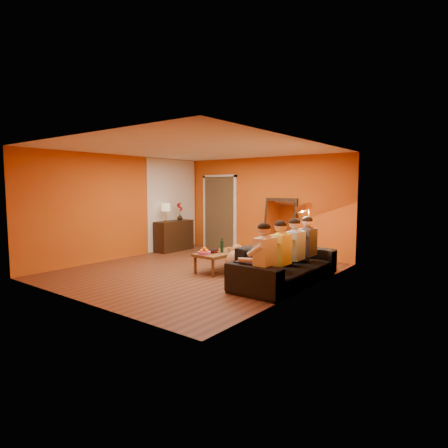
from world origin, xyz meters
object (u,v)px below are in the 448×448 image
Objects in this scene: sofa at (286,263)px; person_mid_right at (295,251)px; mirror_frame at (280,227)px; coffee_table at (222,261)px; person_mid_left at (281,255)px; tumbler at (229,250)px; vase at (180,217)px; person_far_right at (308,247)px; dog at (235,259)px; wine_bottle at (222,245)px; table_lamp at (166,212)px; laptop at (238,250)px; sideboard at (174,236)px; person_far_left at (265,260)px; floor_lamp at (309,241)px.

sofa is 0.29m from person_mid_right.
mirror_frame is 0.59× the size of sofa.
person_mid_left reaches higher than coffee_table.
vase reaches higher than tumbler.
sofa is at bearing -19.76° from vase.
mirror_frame is 2.33m from person_far_right.
vase reaches higher than dog.
mirror_frame reaches higher than person_far_right.
mirror_frame is 2.38m from wine_bottle.
person_mid_right and person_far_right have the same top height.
person_mid_left is 4.81m from vase.
person_mid_left is at bearing -60.59° from mirror_frame.
person_mid_right is (1.70, 0.07, 0.40)m from coffee_table.
table_lamp is 2.98× the size of vase.
vase is at bearing 155.70° from person_mid_left.
dog reaches higher than laptop.
person_far_left is at bearing -27.48° from sideboard.
wine_bottle is (-1.62, -0.76, -0.14)m from floor_lamp.
person_far_left is (1.27, -0.92, 0.29)m from dog.
floor_lamp reaches higher than coffee_table.
tumbler is 3.14m from vase.
coffee_table is 1.00× the size of person_mid_right.
table_lamp reaches higher than person_mid_left.
person_mid_left is 1.00× the size of person_far_right.
tumbler is 0.24m from laptop.
floor_lamp is at bearing 90.98° from person_far_left.
mirror_frame reaches higher than laptop.
dog is (3.10, -1.36, -0.10)m from sideboard.
wine_bottle is at bearing 165.27° from person_mid_left.
dog is at bearing -149.94° from person_far_right.
mirror_frame is 16.16× the size of tumbler.
floor_lamp is at bearing 92.65° from person_mid_right.
person_far_right is at bearing 90.00° from person_far_left.
table_lamp is at bearing -90.00° from sideboard.
tumbler is (0.07, 0.17, -0.11)m from wine_bottle.
sideboard is at bearing 158.13° from tumbler.
person_mid_right is at bearing 90.00° from person_mid_left.
mirror_frame is at bearing 89.93° from tumbler.
tumbler is at bearing -21.87° from sideboard.
laptop is (-1.52, 0.83, -0.18)m from person_mid_left.
wine_bottle reaches higher than dog.
sideboard is 2.98m from laptop.
floor_lamp is 1.18× the size of person_far_right.
mirror_frame reaches higher than table_lamp.
floor_lamp is at bearing 26.63° from coffee_table.
vase is (0.00, 0.25, 0.51)m from sideboard.
person_mid_right is at bearing -15.03° from sideboard.
person_far_right reaches higher than sofa.
table_lamp reaches higher than dog.
sideboard is at bearing -90.00° from vase.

